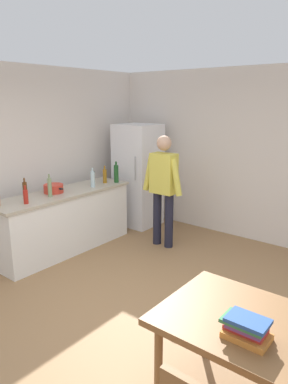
% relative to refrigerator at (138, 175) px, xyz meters
% --- Properties ---
extents(ground_plane, '(14.00, 14.00, 0.00)m').
position_rel_refrigerator_xyz_m(ground_plane, '(1.90, -2.40, -0.90)').
color(ground_plane, '#936D47').
extents(wall_back, '(6.40, 0.12, 2.70)m').
position_rel_refrigerator_xyz_m(wall_back, '(1.90, 0.60, 0.45)').
color(wall_back, silver).
rests_on(wall_back, ground_plane).
extents(kitchen_counter, '(0.64, 2.20, 0.90)m').
position_rel_refrigerator_xyz_m(kitchen_counter, '(-0.10, -1.60, -0.45)').
color(kitchen_counter, white).
rests_on(kitchen_counter, ground_plane).
extents(refrigerator, '(0.70, 0.67, 1.80)m').
position_rel_refrigerator_xyz_m(refrigerator, '(0.00, 0.00, 0.00)').
color(refrigerator, white).
rests_on(refrigerator, ground_plane).
extents(person, '(0.70, 0.22, 1.70)m').
position_rel_refrigerator_xyz_m(person, '(0.95, -0.55, 0.08)').
color(person, '#1E1E2D').
rests_on(person, ground_plane).
extents(dining_table, '(1.40, 0.90, 0.75)m').
position_rel_refrigerator_xyz_m(dining_table, '(3.30, -2.70, -0.23)').
color(dining_table, brown).
rests_on(dining_table, ground_plane).
extents(cooking_pot, '(0.40, 0.28, 0.12)m').
position_rel_refrigerator_xyz_m(cooking_pot, '(-0.17, -1.71, 0.06)').
color(cooking_pot, red).
rests_on(cooking_pot, kitchen_counter).
extents(bottle_oil_amber, '(0.06, 0.06, 0.28)m').
position_rel_refrigerator_xyz_m(bottle_oil_amber, '(-0.03, -0.80, 0.12)').
color(bottle_oil_amber, '#996619').
rests_on(bottle_oil_amber, kitchen_counter).
extents(bottle_sauce_red, '(0.06, 0.06, 0.24)m').
position_rel_refrigerator_xyz_m(bottle_sauce_red, '(0.02, -2.29, 0.10)').
color(bottle_sauce_red, '#B22319').
rests_on(bottle_sauce_red, kitchen_counter).
extents(bottle_vinegar_tall, '(0.06, 0.06, 0.32)m').
position_rel_refrigerator_xyz_m(bottle_vinegar_tall, '(-0.02, -1.89, 0.14)').
color(bottle_vinegar_tall, gray).
rests_on(bottle_vinegar_tall, kitchen_counter).
extents(bottle_water_clear, '(0.07, 0.07, 0.30)m').
position_rel_refrigerator_xyz_m(bottle_water_clear, '(0.02, -1.12, 0.13)').
color(bottle_water_clear, silver).
rests_on(bottle_water_clear, kitchen_counter).
extents(bottle_wine_green, '(0.08, 0.08, 0.34)m').
position_rel_refrigerator_xyz_m(bottle_wine_green, '(0.08, -0.65, 0.15)').
color(bottle_wine_green, '#1E5123').
rests_on(bottle_wine_green, kitchen_counter).
extents(bottle_beer_brown, '(0.06, 0.06, 0.26)m').
position_rel_refrigerator_xyz_m(bottle_beer_brown, '(-0.30, -2.09, 0.11)').
color(bottle_beer_brown, '#5B3314').
rests_on(bottle_beer_brown, kitchen_counter).
extents(book_stack, '(0.29, 0.21, 0.15)m').
position_rel_refrigerator_xyz_m(book_stack, '(3.25, -2.89, -0.08)').
color(book_stack, orange).
rests_on(book_stack, dining_table).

